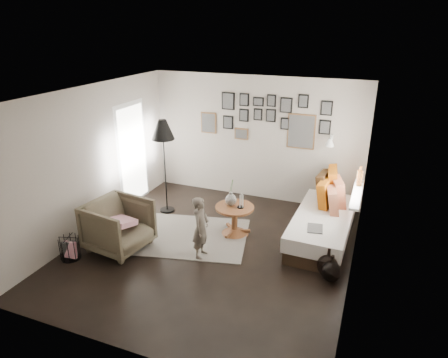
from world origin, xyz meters
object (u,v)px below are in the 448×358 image
at_px(vase, 231,198).
at_px(floor_lamp, 163,133).
at_px(demijohn_large, 328,265).
at_px(child, 201,228).
at_px(armchair, 119,226).
at_px(demijohn_small, 331,271).
at_px(daybed, 324,220).
at_px(magazine_basket, 70,248).
at_px(pedestal_table, 235,221).

distance_m(vase, floor_lamp, 1.81).
xyz_separation_m(demijohn_large, child, (-1.99, -0.20, 0.34)).
bearing_deg(demijohn_large, armchair, -171.93).
bearing_deg(demijohn_large, child, -174.12).
bearing_deg(demijohn_small, vase, 156.17).
bearing_deg(daybed, child, -140.61).
relative_size(demijohn_large, demijohn_small, 1.10).
xyz_separation_m(demijohn_small, child, (-2.06, -0.08, 0.36)).
distance_m(floor_lamp, child, 2.16).
height_order(demijohn_large, demijohn_small, demijohn_large).
distance_m(daybed, demijohn_small, 1.32).
bearing_deg(magazine_basket, child, 23.20).
relative_size(daybed, child, 2.12).
distance_m(magazine_basket, demijohn_large, 4.06).
distance_m(armchair, floor_lamp, 1.96).
distance_m(daybed, demijohn_large, 1.19).
bearing_deg(floor_lamp, demijohn_large, -17.92).
xyz_separation_m(pedestal_table, vase, (-0.08, 0.02, 0.44)).
height_order(pedestal_table, floor_lamp, floor_lamp).
distance_m(demijohn_large, child, 2.03).
height_order(pedestal_table, child, child).
height_order(floor_lamp, demijohn_small, floor_lamp).
height_order(pedestal_table, demijohn_large, pedestal_table).
bearing_deg(magazine_basket, demijohn_small, 12.92).
bearing_deg(demijohn_large, vase, 158.56).
height_order(pedestal_table, vase, vase).
height_order(daybed, child, daybed).
height_order(magazine_basket, demijohn_large, demijohn_large).
relative_size(vase, child, 0.47).
relative_size(armchair, magazine_basket, 2.46).
bearing_deg(magazine_basket, pedestal_table, 38.37).
height_order(magazine_basket, child, child).
bearing_deg(demijohn_small, pedestal_table, 155.76).
bearing_deg(vase, daybed, 15.46).
height_order(vase, floor_lamp, floor_lamp).
bearing_deg(daybed, armchair, -150.93).
xyz_separation_m(vase, child, (-0.17, -0.92, -0.17)).
bearing_deg(floor_lamp, armchair, -91.08).
height_order(armchair, demijohn_small, armchair).
bearing_deg(daybed, demijohn_small, -74.67).
bearing_deg(vase, demijohn_small, -23.83).
height_order(pedestal_table, demijohn_small, pedestal_table).
xyz_separation_m(armchair, magazine_basket, (-0.57, -0.56, -0.24)).
xyz_separation_m(vase, demijohn_small, (1.89, -0.84, -0.53)).
bearing_deg(vase, armchair, -142.30).
distance_m(pedestal_table, magazine_basket, 2.79).
xyz_separation_m(magazine_basket, demijohn_small, (4.00, 0.92, -0.02)).
xyz_separation_m(floor_lamp, child, (1.35, -1.28, -1.10)).
distance_m(floor_lamp, magazine_basket, 2.62).
bearing_deg(child, demijohn_large, -85.48).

